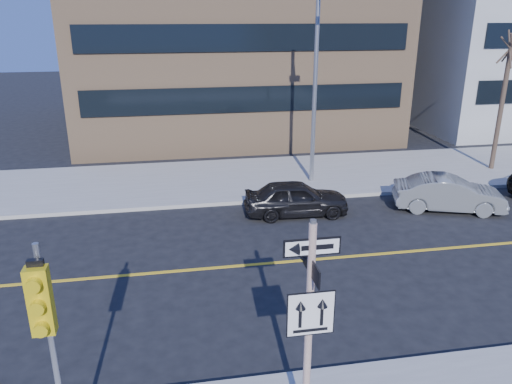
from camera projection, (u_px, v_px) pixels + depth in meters
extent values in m
plane|color=black|center=(275.00, 348.00, 11.30)|extent=(120.00, 120.00, 0.00)
cylinder|color=white|center=(308.00, 334.00, 8.25)|extent=(0.13, 0.13, 4.00)
cylinder|color=gray|center=(313.00, 222.00, 7.56)|extent=(0.10, 0.10, 0.06)
cube|color=black|center=(312.00, 247.00, 7.71)|extent=(0.92, 0.03, 0.30)
cube|color=black|center=(311.00, 267.00, 7.83)|extent=(0.03, 0.92, 0.30)
cube|color=white|center=(311.00, 314.00, 8.02)|extent=(0.80, 0.03, 0.80)
cylinder|color=gray|center=(55.00, 362.00, 7.60)|extent=(0.09, 0.09, 4.00)
cube|color=gold|center=(40.00, 301.00, 7.00)|extent=(0.32, 0.22, 1.05)
sphere|color=#8C0705|center=(34.00, 283.00, 6.77)|extent=(0.17, 0.17, 0.17)
sphere|color=black|center=(38.00, 306.00, 6.89)|extent=(0.17, 0.17, 0.17)
sphere|color=black|center=(42.00, 327.00, 7.01)|extent=(0.17, 0.17, 0.17)
imported|color=black|center=(296.00, 198.00, 18.56)|extent=(1.73, 3.93, 1.31)
imported|color=slate|center=(449.00, 194.00, 18.98)|extent=(2.60, 4.29, 1.33)
cylinder|color=gray|center=(315.00, 89.00, 20.73)|extent=(0.18, 0.18, 8.00)
cylinder|color=#382D21|center=(501.00, 108.00, 22.86)|extent=(0.22, 0.22, 5.80)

